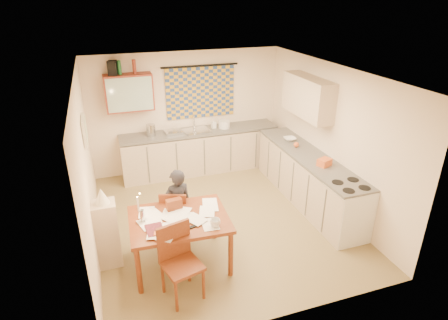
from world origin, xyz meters
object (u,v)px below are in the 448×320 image
object	(u,v)px
counter_right	(307,179)
person	(178,206)
dining_table	(180,240)
chair_far	(176,224)
shelf_stand	(107,234)
counter_back	(201,151)
stove	(347,212)

from	to	relation	value
counter_right	person	world-z (taller)	person
dining_table	chair_far	size ratio (longest dim) A/B	1.56
chair_far	shelf_stand	xyz separation A→B (m)	(-1.01, -0.26, 0.22)
person	counter_back	bearing A→B (deg)	-123.30
counter_back	counter_right	distance (m)	2.39
chair_far	person	size ratio (longest dim) A/B	0.73
counter_back	stove	xyz separation A→B (m)	(1.51, -3.05, 0.01)
counter_back	person	size ratio (longest dim) A/B	2.71
shelf_stand	counter_back	bearing A→B (deg)	51.24
counter_right	dining_table	distance (m)	2.77
stove	dining_table	world-z (taller)	stove
counter_back	shelf_stand	xyz separation A→B (m)	(-2.03, -2.53, 0.04)
stove	person	size ratio (longest dim) A/B	0.75
counter_back	shelf_stand	bearing A→B (deg)	-128.76
counter_back	shelf_stand	distance (m)	3.25
stove	chair_far	xyz separation A→B (m)	(-2.53, 0.78, -0.18)
dining_table	chair_far	bearing A→B (deg)	86.98
counter_back	chair_far	distance (m)	2.50
counter_back	counter_right	size ratio (longest dim) A/B	1.12
person	counter_right	bearing A→B (deg)	179.92
dining_table	person	size ratio (longest dim) A/B	1.14
stove	person	xyz separation A→B (m)	(-2.49, 0.75, 0.15)
dining_table	chair_far	world-z (taller)	chair_far
dining_table	person	distance (m)	0.59
counter_right	shelf_stand	xyz separation A→B (m)	(-3.54, -0.67, 0.04)
counter_back	stove	size ratio (longest dim) A/B	3.60
chair_far	dining_table	bearing A→B (deg)	105.01
chair_far	person	world-z (taller)	person
counter_right	chair_far	bearing A→B (deg)	-170.81
stove	chair_far	world-z (taller)	stove
counter_right	stove	world-z (taller)	counter_right
counter_back	shelf_stand	size ratio (longest dim) A/B	3.33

